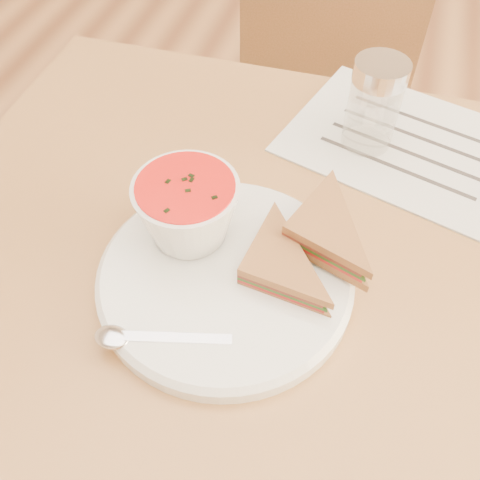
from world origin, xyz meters
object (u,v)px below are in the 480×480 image
(condiment_shaker, at_px, (373,106))
(dining_table, at_px, (315,413))
(chair_far, at_px, (321,123))
(plate, at_px, (225,278))
(soup_bowl, at_px, (188,212))

(condiment_shaker, bearing_deg, dining_table, -85.35)
(dining_table, height_order, chair_far, chair_far)
(dining_table, relative_size, chair_far, 1.09)
(plate, xyz_separation_m, condiment_shaker, (0.11, 0.26, 0.05))
(plate, relative_size, condiment_shaker, 2.23)
(dining_table, height_order, soup_bowl, soup_bowl)
(chair_far, distance_m, soup_bowl, 0.71)
(soup_bowl, height_order, condiment_shaker, condiment_shaker)
(chair_far, bearing_deg, dining_table, 92.76)
(dining_table, relative_size, soup_bowl, 9.28)
(plate, xyz_separation_m, soup_bowl, (-0.05, 0.04, 0.05))
(plate, distance_m, condiment_shaker, 0.29)
(plate, bearing_deg, chair_far, 88.79)
(dining_table, height_order, condiment_shaker, condiment_shaker)
(chair_far, height_order, plate, chair_far)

